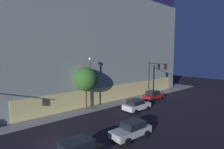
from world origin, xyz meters
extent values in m
plane|color=black|center=(0.00, 0.00, 0.00)|extent=(120.00, 120.00, 0.00)
cube|color=#4C4C51|center=(14.95, 21.44, 0.07)|extent=(38.01, 27.54, 0.15)
cube|color=#F9E48E|center=(14.95, 8.07, 1.52)|extent=(33.85, 0.60, 2.74)
cube|color=#909D94|center=(14.95, 21.44, 9.60)|extent=(37.61, 27.14, 18.89)
cube|color=navy|center=(14.95, 21.44, 20.12)|extent=(36.86, 26.60, 2.14)
cylinder|color=black|center=(21.94, 6.12, 3.61)|extent=(0.18, 0.18, 6.92)
cylinder|color=black|center=(21.90, 4.12, 6.58)|extent=(0.21, 4.01, 0.12)
cube|color=black|center=(21.89, 3.92, 6.08)|extent=(0.33, 0.33, 0.90)
sphere|color=red|center=(21.89, 3.74, 5.80)|extent=(0.18, 0.18, 0.18)
cube|color=black|center=(21.86, 2.51, 6.08)|extent=(0.33, 0.33, 0.90)
sphere|color=red|center=(21.86, 2.33, 6.08)|extent=(0.18, 0.18, 0.18)
cylinder|color=#414141|center=(8.53, 6.58, 3.82)|extent=(0.16, 0.16, 7.34)
sphere|color=#F9EFC6|center=(8.53, 6.58, 7.64)|extent=(0.44, 0.44, 0.44)
cylinder|color=brown|center=(8.09, 7.09, 1.71)|extent=(0.25, 0.25, 3.12)
sphere|color=#346A27|center=(8.09, 7.09, 4.67)|extent=(3.50, 3.50, 3.50)
cube|color=black|center=(0.04, -3.71, 1.32)|extent=(2.50, 1.77, 0.71)
cylinder|color=black|center=(1.09, -2.74, 0.33)|extent=(0.67, 0.26, 0.66)
cube|color=#B7BABF|center=(6.15, -3.75, 0.68)|extent=(4.40, 1.91, 0.67)
cube|color=black|center=(6.48, -3.76, 1.34)|extent=(2.23, 1.66, 0.64)
cube|color=#F9F4CC|center=(4.01, -4.22, 0.68)|extent=(0.13, 0.20, 0.12)
cube|color=#F9F4CC|center=(4.04, -3.16, 0.68)|extent=(0.13, 0.20, 0.12)
cylinder|color=black|center=(4.78, -4.60, 0.35)|extent=(0.70, 0.26, 0.69)
cylinder|color=black|center=(4.83, -2.83, 0.35)|extent=(0.70, 0.26, 0.69)
cylinder|color=black|center=(7.47, -4.68, 0.35)|extent=(0.70, 0.26, 0.69)
cylinder|color=black|center=(7.53, -2.91, 0.35)|extent=(0.70, 0.26, 0.69)
cube|color=silver|center=(13.55, 1.89, 0.68)|extent=(4.30, 1.98, 0.74)
cube|color=black|center=(13.23, 1.89, 1.37)|extent=(2.18, 1.78, 0.63)
cube|color=#F9F4CC|center=(15.65, 2.48, 0.68)|extent=(0.12, 0.20, 0.12)
cube|color=#F9F4CC|center=(15.65, 1.30, 0.68)|extent=(0.12, 0.20, 0.12)
cylinder|color=black|center=(14.88, 2.88, 0.31)|extent=(0.62, 0.24, 0.62)
cylinder|color=black|center=(14.88, 0.91, 0.31)|extent=(0.62, 0.24, 0.62)
cylinder|color=black|center=(12.22, 2.88, 0.31)|extent=(0.62, 0.24, 0.62)
cylinder|color=black|center=(12.22, 0.91, 0.31)|extent=(0.62, 0.24, 0.62)
cube|color=maroon|center=(20.76, 4.09, 0.67)|extent=(4.34, 1.79, 0.69)
cube|color=black|center=(20.44, 4.09, 1.37)|extent=(2.31, 1.59, 0.69)
cube|color=#F9F4CC|center=(22.86, 4.64, 0.67)|extent=(0.12, 0.20, 0.12)
cube|color=#F9F4CC|center=(22.88, 3.60, 0.67)|extent=(0.12, 0.20, 0.12)
cylinder|color=black|center=(22.09, 4.98, 0.33)|extent=(0.66, 0.25, 0.65)
cylinder|color=black|center=(22.11, 3.24, 0.33)|extent=(0.66, 0.25, 0.65)
cylinder|color=black|center=(19.41, 4.94, 0.33)|extent=(0.66, 0.25, 0.65)
cylinder|color=black|center=(19.43, 3.21, 0.33)|extent=(0.66, 0.25, 0.65)
camera|label=1|loc=(-6.95, -15.76, 8.32)|focal=29.71mm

